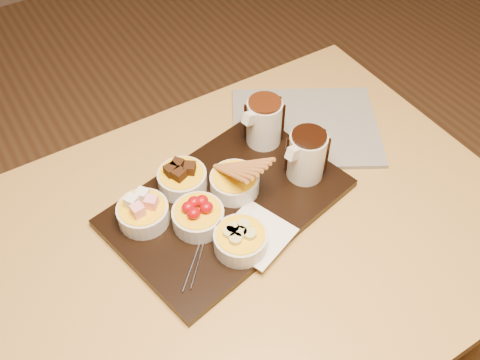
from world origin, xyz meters
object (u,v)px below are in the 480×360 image
pitcher_dark_chocolate (307,156)px  serving_board (227,203)px  pitcher_milk_chocolate (264,123)px  dining_table (221,270)px  newspaper (305,127)px  bowl_strawberries (198,217)px

pitcher_dark_chocolate → serving_board: bearing=160.0°
serving_board → pitcher_milk_chocolate: size_ratio=4.39×
dining_table → serving_board: bearing=49.2°
newspaper → dining_table: bearing=-122.1°
serving_board → pitcher_dark_chocolate: pitcher_dark_chocolate is taller
dining_table → newspaper: (0.33, 0.17, 0.10)m
pitcher_milk_chocolate → serving_board: bearing=-158.2°
dining_table → pitcher_dark_chocolate: pitcher_dark_chocolate is taller
bowl_strawberries → pitcher_dark_chocolate: pitcher_dark_chocolate is taller
dining_table → newspaper: newspaper is taller
serving_board → dining_table: bearing=-142.9°
dining_table → bowl_strawberries: size_ratio=12.00×
serving_board → pitcher_dark_chocolate: (0.17, -0.02, 0.06)m
bowl_strawberries → pitcher_dark_chocolate: size_ratio=0.95×
pitcher_milk_chocolate → newspaper: 0.13m
dining_table → serving_board: (0.06, 0.07, 0.11)m
serving_board → pitcher_milk_chocolate: 0.20m
pitcher_dark_chocolate → pitcher_milk_chocolate: (-0.02, 0.13, 0.00)m
bowl_strawberries → pitcher_dark_chocolate: bearing=-0.5°
dining_table → pitcher_dark_chocolate: size_ratio=11.45×
serving_board → bowl_strawberries: (-0.08, -0.02, 0.03)m
serving_board → pitcher_milk_chocolate: bearing=21.8°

